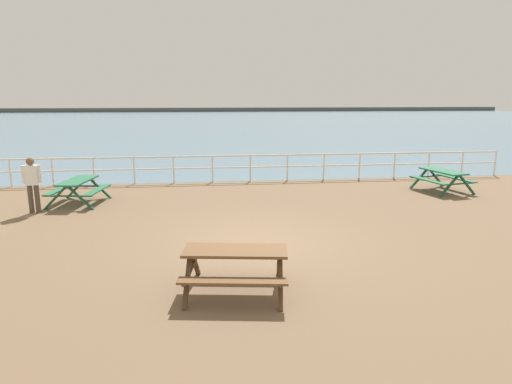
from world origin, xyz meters
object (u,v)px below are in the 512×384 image
object	(u,v)px
picnic_table_near_right	(235,260)
picnic_table_mid_centre	(78,186)
picnic_table_near_left	(443,176)
visitor	(32,182)

from	to	relation	value
picnic_table_near_right	picnic_table_mid_centre	bearing A→B (deg)	130.66
picnic_table_mid_centre	picnic_table_near_right	bearing A→B (deg)	-139.53
picnic_table_near_left	picnic_table_mid_centre	bearing A→B (deg)	79.94
picnic_table_near_right	visitor	distance (m)	8.21
visitor	picnic_table_mid_centre	bearing A→B (deg)	130.87
picnic_table_near_right	visitor	size ratio (longest dim) A/B	1.21
picnic_table_near_left	picnic_table_mid_centre	xyz separation A→B (m)	(-12.60, -0.31, 0.00)
picnic_table_mid_centre	visitor	size ratio (longest dim) A/B	1.21
picnic_table_mid_centre	visitor	bearing A→B (deg)	146.23
picnic_table_mid_centre	visitor	world-z (taller)	visitor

